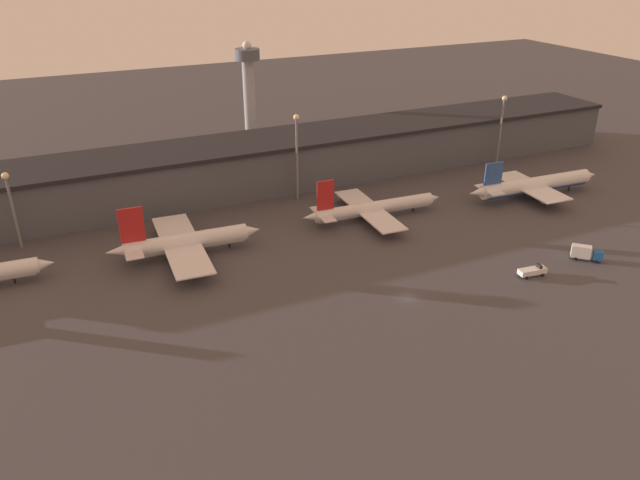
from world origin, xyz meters
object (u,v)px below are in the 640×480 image
Objects in this scene: airplane_3 at (535,185)px; service_vehicle_0 at (586,253)px; airplane_2 at (373,208)px; control_tower at (249,86)px; airplane_1 at (185,242)px; service_vehicle_1 at (533,271)px.

airplane_3 reaches higher than service_vehicle_0.
control_tower is (-7.71, 81.52, 19.61)m from airplane_2.
control_tower is at bearing 63.59° from airplane_1.
airplane_3 is at bearing -3.94° from airplane_2.
airplane_2 is 48.88m from service_vehicle_1.
airplane_3 is 52.87m from service_vehicle_1.
airplane_2 reaches higher than airplane_3.
airplane_2 reaches higher than service_vehicle_1.
airplane_3 is 6.75× the size of service_vehicle_1.
airplane_3 is 7.06× the size of service_vehicle_0.
service_vehicle_1 is at bearing -29.19° from airplane_1.
airplane_1 is at bearing 154.35° from service_vehicle_1.
airplane_1 is 0.90× the size of airplane_2.
airplane_3 is 42.33m from service_vehicle_0.
service_vehicle_0 is (89.14, -44.42, -1.70)m from airplane_1.
service_vehicle_1 is at bearing -65.75° from airplane_2.
service_vehicle_1 is at bearing -78.71° from control_tower.
airplane_1 is 53.97m from airplane_2.
airplane_2 is at bearing 176.06° from airplane_3.
airplane_2 is 6.39× the size of service_vehicle_0.
service_vehicle_0 is 17.55m from service_vehicle_1.
airplane_3 is at bearing -0.24° from airplane_1.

